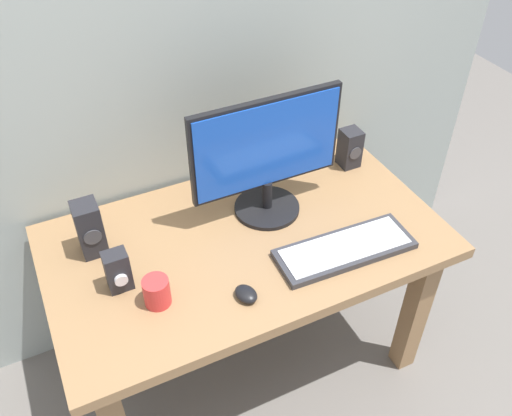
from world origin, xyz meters
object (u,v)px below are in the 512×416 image
object	(u,v)px
audio_controller	(118,271)
keyboard_primary	(345,249)
mouse	(246,294)
speaker_right	(350,148)
coffee_mug	(157,292)
desk	(246,260)
speaker_left	(90,229)
monitor	(267,155)

from	to	relation	value
audio_controller	keyboard_primary	bearing A→B (deg)	-13.71
mouse	speaker_right	distance (m)	0.81
mouse	coffee_mug	xyz separation A→B (m)	(-0.25, 0.10, 0.03)
speaker_right	audio_controller	xyz separation A→B (m)	(-1.00, -0.24, -0.01)
mouse	keyboard_primary	bearing A→B (deg)	-9.62
desk	mouse	size ratio (longest dim) A/B	16.71
keyboard_primary	mouse	world-z (taller)	mouse
speaker_left	audio_controller	xyz separation A→B (m)	(0.04, -0.20, -0.03)
monitor	speaker_right	world-z (taller)	monitor
monitor	audio_controller	size ratio (longest dim) A/B	3.82
coffee_mug	speaker_right	bearing A→B (deg)	21.03
monitor	speaker_left	size ratio (longest dim) A/B	2.75
speaker_left	mouse	bearing A→B (deg)	-47.58
desk	mouse	xyz separation A→B (m)	(-0.11, -0.24, 0.13)
speaker_left	audio_controller	distance (m)	0.20
keyboard_primary	audio_controller	size ratio (longest dim) A/B	3.35
coffee_mug	mouse	bearing A→B (deg)	-21.93
monitor	keyboard_primary	distance (m)	0.41
keyboard_primary	speaker_right	size ratio (longest dim) A/B	3.02
monitor	audio_controller	world-z (taller)	monitor
desk	audio_controller	size ratio (longest dim) A/B	9.51
mouse	audio_controller	bearing A→B (deg)	132.74
speaker_right	speaker_left	size ratio (longest dim) A/B	0.80
coffee_mug	speaker_left	bearing A→B (deg)	111.75
keyboard_primary	speaker_left	world-z (taller)	speaker_left
mouse	audio_controller	xyz separation A→B (m)	(-0.34, 0.21, 0.05)
desk	coffee_mug	bearing A→B (deg)	-158.43
audio_controller	monitor	bearing A→B (deg)	13.72
desk	monitor	distance (m)	0.39
keyboard_primary	coffee_mug	world-z (taller)	coffee_mug
speaker_right	audio_controller	world-z (taller)	speaker_right
audio_controller	coffee_mug	size ratio (longest dim) A/B	1.51
desk	monitor	xyz separation A→B (m)	(0.13, 0.11, 0.35)
mouse	speaker_right	size ratio (longest dim) A/B	0.51
mouse	coffee_mug	world-z (taller)	coffee_mug
desk	keyboard_primary	bearing A→B (deg)	-37.36
desk	audio_controller	world-z (taller)	audio_controller
desk	speaker_left	size ratio (longest dim) A/B	6.85
keyboard_primary	coffee_mug	bearing A→B (deg)	174.20
speaker_left	audio_controller	bearing A→B (deg)	-79.36
desk	coffee_mug	xyz separation A→B (m)	(-0.36, -0.14, 0.16)
monitor	coffee_mug	bearing A→B (deg)	-152.95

